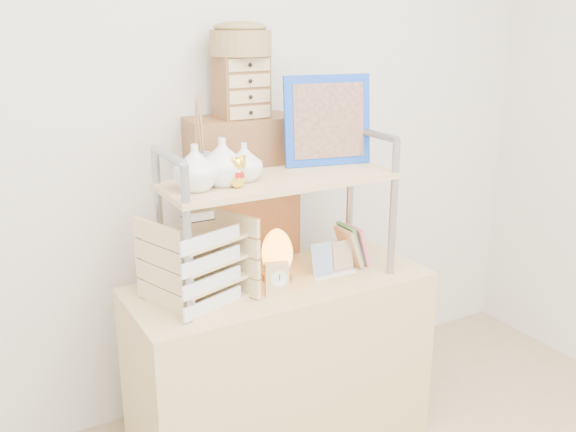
% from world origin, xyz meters
% --- Properties ---
extents(room_shell, '(3.42, 3.41, 2.61)m').
position_xyz_m(room_shell, '(0.00, 0.39, 1.69)').
color(room_shell, silver).
rests_on(room_shell, ground).
extents(desk, '(1.20, 0.50, 0.75)m').
position_xyz_m(desk, '(0.00, 1.20, 0.38)').
color(desk, tan).
rests_on(desk, ground).
extents(cabinet, '(0.47, 0.28, 1.35)m').
position_xyz_m(cabinet, '(0.01, 1.57, 0.68)').
color(cabinet, brown).
rests_on(cabinet, ground).
extents(hutch, '(0.91, 0.34, 0.78)m').
position_xyz_m(hutch, '(-0.08, 1.21, 1.20)').
color(hutch, '#9295A0').
rests_on(hutch, desk).
extents(letter_tray, '(0.36, 0.35, 0.35)m').
position_xyz_m(letter_tray, '(-0.34, 1.19, 0.89)').
color(letter_tray, '#D4BA7F').
rests_on(letter_tray, desk).
extents(salt_lamp, '(0.14, 0.13, 0.21)m').
position_xyz_m(salt_lamp, '(-0.00, 1.22, 0.86)').
color(salt_lamp, brown).
rests_on(salt_lamp, desk).
extents(desk_clock, '(0.10, 0.06, 0.12)m').
position_xyz_m(desk_clock, '(-0.07, 1.10, 0.81)').
color(desk_clock, tan).
rests_on(desk_clock, desk).
extents(postcard_stand, '(0.20, 0.06, 0.14)m').
position_xyz_m(postcard_stand, '(0.22, 1.16, 0.79)').
color(postcard_stand, white).
rests_on(postcard_stand, desk).
extents(drawer_chest, '(0.20, 0.16, 0.25)m').
position_xyz_m(drawer_chest, '(0.01, 1.55, 1.48)').
color(drawer_chest, brown).
rests_on(drawer_chest, cabinet).
extents(woven_basket, '(0.25, 0.25, 0.10)m').
position_xyz_m(woven_basket, '(0.01, 1.55, 1.65)').
color(woven_basket, olive).
rests_on(woven_basket, drawer_chest).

